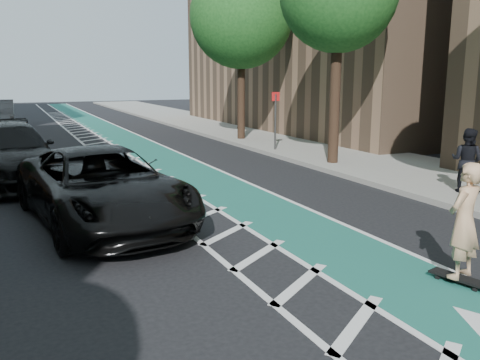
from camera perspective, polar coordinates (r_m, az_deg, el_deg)
ground at (r=7.34m, az=-3.61°, el=-13.52°), size 120.00×120.00×0.00m
bike_lane at (r=17.36m, az=-6.29°, el=1.22°), size 2.00×90.00×0.01m
buffer_strip at (r=16.96m, az=-11.10°, el=0.82°), size 1.40×90.00×0.01m
sidewalk_right at (r=20.32m, az=11.38°, el=2.78°), size 5.00×90.00×0.15m
curb_right at (r=18.99m, az=5.38°, el=2.36°), size 0.12×90.00×0.16m
tree_r_d at (r=24.61m, az=0.11°, el=17.81°), size 4.20×4.20×7.90m
sign_post at (r=20.84m, az=4.00°, el=6.73°), size 0.35×0.08×2.47m
skateboard at (r=8.54m, az=23.37°, el=-10.08°), size 0.47×0.92×0.12m
skateboarder at (r=8.26m, az=23.87°, el=-4.22°), size 0.73×0.57×1.77m
suv_near at (r=11.20m, az=-15.26°, el=-0.70°), size 3.38×6.10×1.61m
suv_far at (r=16.53m, az=-24.61°, el=2.74°), size 3.11×6.22×1.73m
pedestrian at (r=14.32m, az=24.10°, el=2.02°), size 0.87×0.97×1.66m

